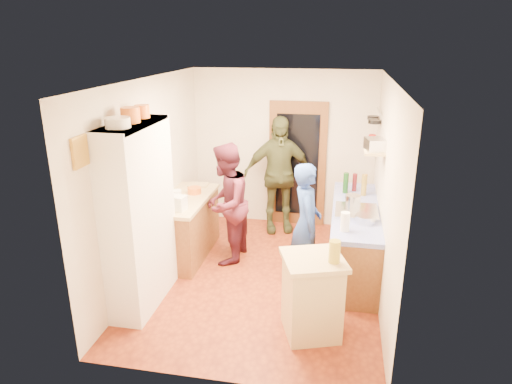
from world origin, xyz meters
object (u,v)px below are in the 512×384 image
(island_base, at_px, (312,298))
(person_hob, at_px, (309,224))
(person_left, at_px, (229,203))
(person_back, at_px, (279,175))
(right_counter_base, at_px, (354,240))
(hutch_body, at_px, (140,217))

(island_base, distance_m, person_hob, 1.23)
(person_hob, bearing_deg, person_left, 59.88)
(island_base, height_order, person_back, person_back)
(right_counter_base, bearing_deg, person_left, -178.72)
(hutch_body, xyz_separation_m, person_left, (0.75, 1.26, -0.24))
(person_back, bearing_deg, island_base, -92.16)
(island_base, xyz_separation_m, person_left, (-1.29, 1.55, 0.43))
(island_base, relative_size, person_left, 0.50)
(right_counter_base, relative_size, person_left, 1.28)
(hutch_body, relative_size, person_back, 1.15)
(hutch_body, relative_size, island_base, 2.56)
(person_left, bearing_deg, person_back, 159.50)
(hutch_body, distance_m, person_hob, 2.12)
(right_counter_base, relative_size, island_base, 2.56)
(hutch_body, bearing_deg, person_left, 59.25)
(right_counter_base, xyz_separation_m, person_hob, (-0.60, -0.42, 0.38))
(right_counter_base, xyz_separation_m, person_back, (-1.21, 1.13, 0.54))
(right_counter_base, bearing_deg, island_base, -106.17)
(person_left, height_order, person_back, person_back)
(island_base, bearing_deg, hutch_body, 172.07)
(person_left, relative_size, person_back, 0.90)
(person_left, distance_m, person_back, 1.29)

